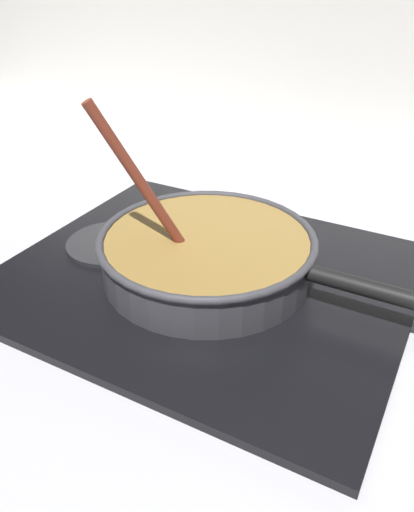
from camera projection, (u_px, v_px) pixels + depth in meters
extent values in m
cube|color=#B7B7BC|center=(127.00, 349.00, 0.65)|extent=(2.40, 1.60, 0.04)
cube|color=silver|center=(338.00, 23.00, 1.09)|extent=(2.40, 0.02, 0.55)
cube|color=black|center=(207.00, 277.00, 0.74)|extent=(0.56, 0.48, 0.01)
torus|color=#592D0C|center=(207.00, 271.00, 0.73)|extent=(0.18, 0.18, 0.01)
cylinder|color=#262628|center=(111.00, 243.00, 0.81)|extent=(0.14, 0.14, 0.01)
cylinder|color=#38383D|center=(207.00, 256.00, 0.72)|extent=(0.29, 0.29, 0.06)
cylinder|color=olive|center=(207.00, 254.00, 0.72)|extent=(0.28, 0.28, 0.05)
torus|color=#38383D|center=(207.00, 238.00, 0.71)|extent=(0.30, 0.30, 0.01)
cylinder|color=black|center=(370.00, 289.00, 0.62)|extent=(0.16, 0.02, 0.02)
cylinder|color=#EDD88C|center=(233.00, 231.00, 0.74)|extent=(0.04, 0.04, 0.01)
cylinder|color=beige|center=(237.00, 246.00, 0.71)|extent=(0.04, 0.04, 0.01)
cylinder|color=beige|center=(212.00, 268.00, 0.66)|extent=(0.04, 0.04, 0.01)
cylinder|color=beige|center=(147.00, 223.00, 0.77)|extent=(0.03, 0.03, 0.01)
cylinder|color=#EDD88C|center=(179.00, 250.00, 0.70)|extent=(0.03, 0.03, 0.01)
cylinder|color=maroon|center=(141.00, 183.00, 0.65)|extent=(0.10, 0.09, 0.21)
cube|color=brown|center=(186.00, 250.00, 0.71)|extent=(0.05, 0.05, 0.01)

